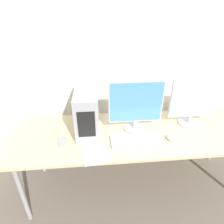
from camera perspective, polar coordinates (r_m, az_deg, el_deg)
ground_plane at (r=2.10m, az=9.09°, el=-28.76°), size 14.00×14.00×0.00m
wall_back at (r=2.04m, az=6.07°, el=17.26°), size 8.00×0.07×2.70m
desk at (r=1.85m, az=7.97°, el=-7.00°), size 2.30×0.77×0.73m
pc_tower at (r=1.76m, az=-7.60°, el=0.45°), size 0.21×0.49×0.40m
monitor_main at (r=1.73m, az=7.27°, el=2.10°), size 0.50×0.21×0.49m
monitor_right_near at (r=1.96m, az=23.55°, el=2.87°), size 0.46×0.21×0.47m
keyboard at (r=1.69m, az=7.47°, el=-8.61°), size 0.45×0.18×0.02m
mouse at (r=1.77m, az=17.11°, el=-7.50°), size 0.05×0.08×0.03m
cell_phone at (r=1.72m, az=-14.89°, el=-8.89°), size 0.11×0.15×0.01m
paper_sheet_left at (r=1.58m, az=-5.25°, el=-11.89°), size 0.26×0.33×0.00m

